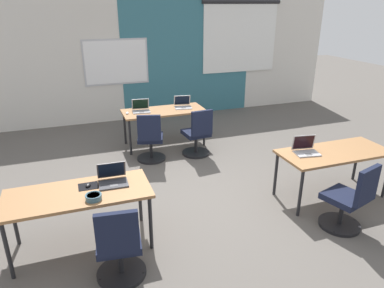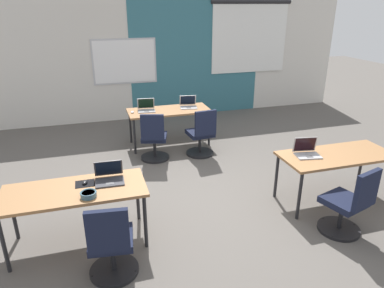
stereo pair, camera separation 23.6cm
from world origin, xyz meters
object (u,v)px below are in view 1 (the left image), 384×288
(laptop_far_left, at_px, (141,109))
(chair_far_left, at_px, (150,141))
(laptop_near_left_inner, at_px, (113,179))
(mouse_near_left_inner, at_px, (88,185))
(chair_near_right_inner, at_px, (349,203))
(desk_near_left, at_px, (78,197))
(desk_far_center, at_px, (164,113))
(chair_near_left_inner, at_px, (119,249))
(mouse_far_left, at_px, (127,113))
(snack_bowl, at_px, (94,197))
(laptop_far_right, at_px, (183,105))
(chair_far_right, at_px, (198,136))
(desk_near_right, at_px, (334,155))
(laptop_near_right_inner, at_px, (306,149))

(laptop_far_left, bearing_deg, chair_far_left, -84.58)
(laptop_near_left_inner, relative_size, mouse_near_left_inner, 3.07)
(mouse_near_left_inner, relative_size, chair_near_right_inner, 0.12)
(desk_near_left, distance_m, laptop_far_left, 3.16)
(desk_far_center, xyz_separation_m, chair_near_right_inner, (1.40, -3.55, -0.28))
(chair_near_left_inner, distance_m, mouse_far_left, 3.58)
(laptop_far_left, height_order, chair_far_left, laptop_far_left)
(laptop_far_left, bearing_deg, mouse_far_left, -159.95)
(mouse_far_left, distance_m, snack_bowl, 3.14)
(laptop_near_left_inner, distance_m, laptop_far_right, 3.29)
(mouse_far_left, bearing_deg, snack_bowl, -106.26)
(chair_far_left, relative_size, chair_far_right, 1.00)
(desk_near_left, bearing_deg, chair_near_right_inner, -13.34)
(desk_near_right, bearing_deg, chair_far_left, 136.15)
(desk_near_right, bearing_deg, chair_far_right, 122.44)
(chair_far_right, bearing_deg, laptop_far_right, -93.90)
(laptop_far_left, height_order, laptop_near_right_inner, laptop_near_right_inner)
(desk_far_center, bearing_deg, chair_near_left_inner, -112.14)
(chair_near_right_inner, xyz_separation_m, laptop_far_right, (-0.98, 3.62, 0.39))
(desk_near_left, distance_m, chair_near_left_inner, 0.82)
(laptop_near_left_inner, xyz_separation_m, mouse_far_left, (0.63, 2.70, -0.03))
(chair_near_right_inner, bearing_deg, mouse_far_left, -75.95)
(desk_near_right, bearing_deg, laptop_near_left_inner, 178.20)
(desk_near_left, relative_size, laptop_far_left, 4.45)
(chair_near_left_inner, bearing_deg, desk_near_left, -57.82)
(chair_near_left_inner, xyz_separation_m, laptop_far_right, (1.84, 3.57, 0.39))
(laptop_far_left, relative_size, chair_far_right, 0.39)
(laptop_near_left_inner, relative_size, laptop_near_right_inner, 0.92)
(snack_bowl, bearing_deg, laptop_far_left, 69.38)
(laptop_near_right_inner, height_order, chair_near_right_inner, laptop_near_right_inner)
(laptop_near_right_inner, xyz_separation_m, chair_far_right, (-0.88, 1.97, -0.39))
(desk_near_left, bearing_deg, mouse_far_left, 69.71)
(laptop_near_left_inner, relative_size, mouse_far_left, 3.04)
(desk_far_center, xyz_separation_m, mouse_far_left, (-0.72, -0.00, 0.08))
(desk_near_left, relative_size, desk_far_center, 1.00)
(desk_near_left, xyz_separation_m, desk_far_center, (1.75, 2.80, 0.00))
(laptop_near_left_inner, xyz_separation_m, chair_near_left_inner, (-0.07, -0.79, -0.39))
(desk_near_right, distance_m, laptop_far_left, 3.61)
(mouse_far_left, height_order, chair_near_right_inner, chair_near_right_inner)
(chair_near_right_inner, height_order, chair_far_right, same)
(chair_far_right, height_order, snack_bowl, chair_far_right)
(desk_far_center, xyz_separation_m, laptop_near_right_inner, (1.32, -2.71, 0.11))
(mouse_far_left, relative_size, chair_near_right_inner, 0.12)
(chair_far_right, bearing_deg, laptop_near_right_inner, 108.79)
(laptop_near_left_inner, relative_size, chair_far_right, 0.37)
(laptop_near_right_inner, bearing_deg, chair_far_left, 140.59)
(chair_near_right_inner, bearing_deg, desk_near_left, -30.09)
(snack_bowl, bearing_deg, chair_near_right_inner, -10.02)
(laptop_far_left, bearing_deg, chair_near_left_inner, -99.32)
(desk_near_left, distance_m, chair_near_right_inner, 3.25)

